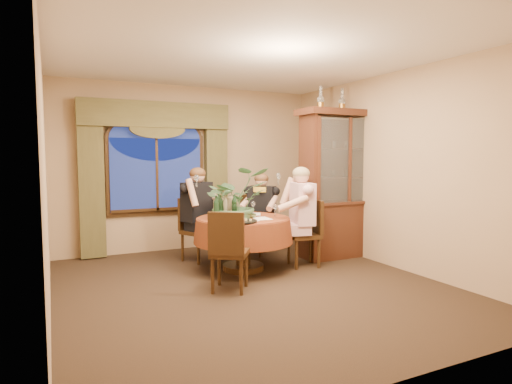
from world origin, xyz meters
name	(u,v)px	position (x,y,z in m)	size (l,w,h in m)	color
floor	(252,286)	(0.00, 0.00, 0.00)	(5.00, 5.00, 0.00)	black
wall_back	(190,168)	(0.00, 2.50, 1.40)	(4.50, 4.50, 0.00)	tan
wall_right	(393,170)	(2.25, 0.00, 1.40)	(5.00, 5.00, 0.00)	tan
ceiling	(252,55)	(0.00, 0.00, 2.80)	(5.00, 5.00, 0.00)	white
window	(157,175)	(-0.60, 2.43, 1.30)	(1.62, 0.10, 1.32)	navy
arched_transom	(156,127)	(-0.60, 2.43, 2.08)	(1.60, 0.06, 0.44)	navy
drapery_left	(91,184)	(-1.63, 2.38, 1.18)	(0.38, 0.14, 2.32)	#494523
drapery_right	(216,180)	(0.43, 2.38, 1.18)	(0.38, 0.14, 2.32)	#494523
swag_valance	(157,115)	(-0.60, 2.35, 2.28)	(2.45, 0.16, 0.42)	#494523
dining_table	(243,244)	(0.21, 0.74, 0.38)	(1.39, 1.39, 0.75)	maroon
china_cabinet	(341,184)	(1.98, 0.85, 1.16)	(1.44, 0.57, 2.33)	#36190F
oil_lamp_left	(321,98)	(1.57, 0.85, 2.50)	(0.11, 0.11, 0.34)	#A5722D
oil_lamp_center	(342,99)	(1.98, 0.85, 2.50)	(0.11, 0.11, 0.34)	#A5722D
oil_lamp_right	(363,101)	(2.38, 0.85, 2.50)	(0.11, 0.11, 0.34)	#A5722D
chair_right	(304,234)	(1.10, 0.55, 0.48)	(0.42, 0.42, 0.96)	black
chair_back_right	(251,225)	(0.71, 1.55, 0.48)	(0.42, 0.42, 0.96)	black
chair_back	(198,230)	(-0.19, 1.53, 0.48)	(0.42, 0.42, 0.96)	black
chair_front_left	(230,251)	(-0.31, -0.03, 0.48)	(0.42, 0.42, 0.96)	black
person_pink	(302,217)	(1.06, 0.53, 0.73)	(0.52, 0.48, 1.46)	beige
person_back	(197,214)	(-0.20, 1.54, 0.72)	(0.52, 0.47, 1.44)	black
person_scarf	(262,214)	(0.84, 1.41, 0.67)	(0.48, 0.44, 1.34)	black
stoneware_vase	(231,207)	(0.08, 0.85, 0.89)	(0.15, 0.15, 0.28)	#968362
centerpiece_plant	(235,175)	(0.13, 0.83, 1.34)	(0.91, 1.01, 0.79)	#3B5E3B
olive_bowl	(251,216)	(0.29, 0.66, 0.78)	(0.16, 0.16, 0.05)	#47512A
cheese_platter	(242,221)	(0.01, 0.33, 0.76)	(0.40, 0.40, 0.02)	black
wine_bottle_0	(219,205)	(-0.09, 0.91, 0.92)	(0.07, 0.07, 0.33)	black
wine_bottle_1	(216,208)	(-0.23, 0.61, 0.92)	(0.07, 0.07, 0.33)	black
wine_bottle_2	(225,206)	(-0.04, 0.78, 0.92)	(0.07, 0.07, 0.33)	tan
wine_bottle_3	(234,206)	(0.07, 0.71, 0.92)	(0.07, 0.07, 0.33)	black
wine_bottle_4	(221,207)	(-0.13, 0.71, 0.92)	(0.07, 0.07, 0.33)	black
wine_bottle_5	(216,206)	(-0.16, 0.82, 0.92)	(0.07, 0.07, 0.33)	tan
tasting_paper_0	(262,218)	(0.39, 0.51, 0.75)	(0.21, 0.30, 0.00)	white
tasting_paper_1	(253,214)	(0.47, 0.95, 0.75)	(0.21, 0.30, 0.00)	white
tasting_paper_2	(246,220)	(0.12, 0.43, 0.75)	(0.21, 0.30, 0.00)	white
wine_glass_person_pink	(275,210)	(0.66, 0.63, 0.84)	(0.07, 0.07, 0.18)	silver
wine_glass_person_back	(219,209)	(0.00, 1.15, 0.84)	(0.07, 0.07, 0.18)	silver
wine_glass_person_scarf	(253,207)	(0.53, 1.07, 0.84)	(0.07, 0.07, 0.18)	silver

